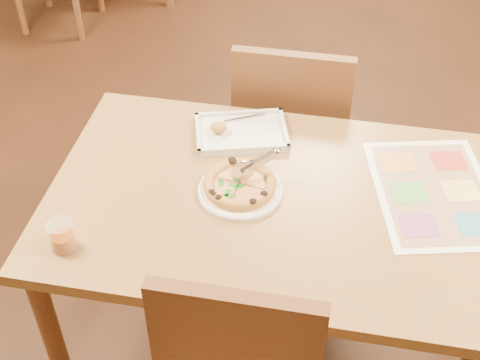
% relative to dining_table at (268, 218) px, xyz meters
% --- Properties ---
extents(dining_table, '(1.30, 0.85, 0.72)m').
position_rel_dining_table_xyz_m(dining_table, '(0.00, 0.00, 0.00)').
color(dining_table, '#9E753F').
rests_on(dining_table, ground).
extents(chair_far, '(0.42, 0.42, 0.47)m').
position_rel_dining_table_xyz_m(chair_far, '(-0.00, 0.60, -0.07)').
color(chair_far, brown).
rests_on(chair_far, ground).
extents(plate, '(0.28, 0.28, 0.01)m').
position_rel_dining_table_xyz_m(plate, '(-0.09, 0.00, 0.09)').
color(plate, white).
rests_on(plate, dining_table).
extents(pizza, '(0.22, 0.22, 0.03)m').
position_rel_dining_table_xyz_m(pizza, '(-0.09, 0.01, 0.11)').
color(pizza, gold).
rests_on(pizza, plate).
extents(pizza_cutter, '(0.13, 0.09, 0.09)m').
position_rel_dining_table_xyz_m(pizza_cutter, '(-0.05, 0.05, 0.17)').
color(pizza_cutter, silver).
rests_on(pizza_cutter, pizza).
extents(appetizer_tray, '(0.34, 0.27, 0.06)m').
position_rel_dining_table_xyz_m(appetizer_tray, '(-0.14, 0.27, 0.10)').
color(appetizer_tray, silver).
rests_on(appetizer_tray, dining_table).
extents(glass_tumbler, '(0.07, 0.07, 0.09)m').
position_rel_dining_table_xyz_m(glass_tumbler, '(-0.51, -0.30, 0.12)').
color(glass_tumbler, '#8F3A0B').
rests_on(glass_tumbler, dining_table).
extents(menu, '(0.44, 0.54, 0.00)m').
position_rel_dining_table_xyz_m(menu, '(0.48, 0.11, 0.09)').
color(menu, white).
rests_on(menu, dining_table).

